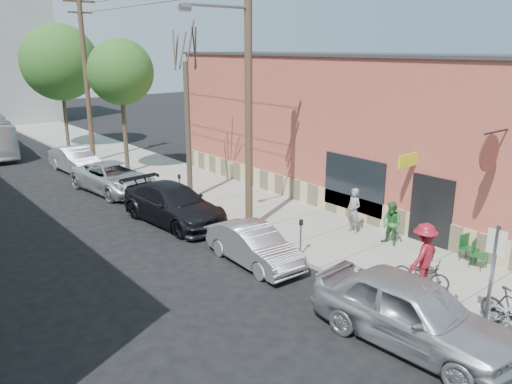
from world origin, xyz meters
TOP-DOWN VIEW (x-y plane):
  - ground at (0.00, 0.00)m, footprint 120.00×120.00m
  - sidewalk at (4.25, 11.00)m, footprint 4.50×58.00m
  - cafe_building at (8.99, 4.99)m, footprint 6.60×20.20m
  - sign_post at (2.35, -5.16)m, footprint 0.07×0.45m
  - parking_meter_near at (2.25, 1.15)m, footprint 0.14×0.14m
  - parking_meter_far at (2.25, 8.97)m, footprint 0.14×0.14m
  - utility_pole_near at (2.39, 4.18)m, footprint 3.57×0.28m
  - utility_pole_far at (2.45, 19.59)m, footprint 1.80×0.28m
  - tree_bare at (2.80, 8.98)m, footprint 0.24×0.24m
  - tree_leafy_mid at (2.80, 15.55)m, footprint 3.47×3.47m
  - tree_leafy_far at (2.80, 25.01)m, footprint 5.05×5.05m
  - patio_chair_a at (5.88, -3.15)m, footprint 0.60×0.60m
  - patio_chair_b at (6.12, -2.70)m, footprint 0.56×0.56m
  - patron_grey at (5.25, 1.42)m, footprint 0.51×0.68m
  - patron_green at (5.32, -0.23)m, footprint 0.63×0.79m
  - cyclist at (3.33, -2.76)m, footprint 1.31×0.82m
  - cyclist_bike at (3.33, -2.76)m, footprint 1.02×1.70m
  - car_0 at (0.80, -4.12)m, footprint 2.38×5.13m
  - car_1 at (0.80, 1.84)m, footprint 1.49×3.92m
  - car_2 at (0.80, 7.03)m, footprint 2.62×5.45m
  - car_3 at (0.80, 12.75)m, footprint 2.91×5.39m
  - car_4 at (0.79, 17.99)m, footprint 1.76×4.40m

SIDE VIEW (x-z plane):
  - ground at x=0.00m, z-range 0.00..0.00m
  - sidewalk at x=4.25m, z-range 0.00..0.15m
  - cyclist_bike at x=3.33m, z-range 0.15..0.99m
  - patio_chair_a at x=5.88m, z-range 0.15..1.03m
  - patio_chair_b at x=6.12m, z-range 0.15..1.03m
  - car_1 at x=0.80m, z-range 0.00..1.28m
  - car_4 at x=0.79m, z-range 0.00..1.42m
  - car_3 at x=0.80m, z-range 0.00..1.44m
  - car_2 at x=0.80m, z-range 0.00..1.53m
  - car_0 at x=0.80m, z-range 0.00..1.70m
  - patron_green at x=5.32m, z-range 0.15..1.71m
  - parking_meter_near at x=2.25m, z-range 0.36..1.60m
  - parking_meter_far at x=2.25m, z-range 0.36..1.60m
  - patron_grey at x=5.25m, z-range 0.15..1.86m
  - cyclist at x=3.33m, z-range 0.15..2.10m
  - sign_post at x=2.35m, z-range 0.43..3.23m
  - tree_bare at x=2.80m, z-range 0.15..6.28m
  - cafe_building at x=8.99m, z-range 0.00..6.61m
  - utility_pole_far at x=2.45m, z-range 0.34..10.34m
  - utility_pole_near at x=2.39m, z-range 0.41..10.41m
  - tree_leafy_mid at x=2.80m, z-range 1.99..9.18m
  - tree_leafy_far at x=2.80m, z-range 1.74..10.00m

